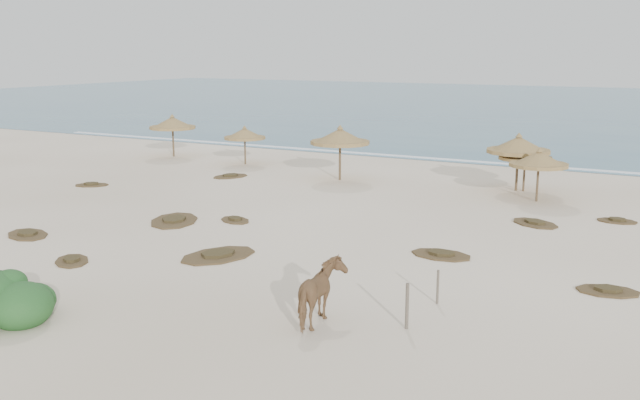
# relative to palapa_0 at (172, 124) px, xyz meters

# --- Properties ---
(ground) EXTENTS (160.00, 160.00, 0.00)m
(ground) POSITION_rel_palapa_0_xyz_m (18.62, -18.93, -2.18)
(ground) COLOR #FAE7CE
(ground) RESTS_ON ground
(ocean) EXTENTS (200.00, 100.00, 0.01)m
(ocean) POSITION_rel_palapa_0_xyz_m (18.62, 56.07, -2.18)
(ocean) COLOR #295B7D
(ocean) RESTS_ON ground
(foam_line) EXTENTS (70.00, 0.60, 0.01)m
(foam_line) POSITION_rel_palapa_0_xyz_m (18.62, 7.07, -2.18)
(foam_line) COLOR white
(foam_line) RESTS_ON ground
(palapa_0) EXTENTS (3.32, 3.32, 2.81)m
(palapa_0) POSITION_rel_palapa_0_xyz_m (0.00, 0.00, 0.00)
(palapa_0) COLOR brown
(palapa_0) RESTS_ON ground
(palapa_1) EXTENTS (3.10, 3.10, 2.39)m
(palapa_1) POSITION_rel_palapa_0_xyz_m (6.01, -0.48, -0.32)
(palapa_1) COLOR brown
(palapa_1) RESTS_ON ground
(palapa_2) EXTENTS (4.02, 4.02, 3.00)m
(palapa_2) POSITION_rel_palapa_0_xyz_m (13.58, -2.60, 0.15)
(palapa_2) COLOR brown
(palapa_2) RESTS_ON ground
(palapa_3) EXTENTS (3.75, 3.75, 2.93)m
(palapa_3) POSITION_rel_palapa_0_xyz_m (22.76, -1.16, 0.09)
(palapa_3) COLOR brown
(palapa_3) RESTS_ON ground
(palapa_4) EXTENTS (3.10, 3.10, 2.46)m
(palapa_4) POSITION_rel_palapa_0_xyz_m (23.11, -1.13, -0.27)
(palapa_4) COLOR brown
(palapa_4) RESTS_ON ground
(palapa_5) EXTENTS (3.39, 3.39, 2.53)m
(palapa_5) POSITION_rel_palapa_0_xyz_m (24.20, -3.32, -0.22)
(palapa_5) COLOR brown
(palapa_5) RESTS_ON ground
(horse) EXTENTS (1.17, 2.07, 1.66)m
(horse) POSITION_rel_palapa_0_xyz_m (22.39, -21.47, -1.35)
(horse) COLOR brown
(horse) RESTS_ON ground
(fence_post_near) EXTENTS (0.10, 0.10, 1.21)m
(fence_post_near) POSITION_rel_palapa_0_xyz_m (24.46, -20.71, -1.58)
(fence_post_near) COLOR #665B4C
(fence_post_near) RESTS_ON ground
(fence_post_far) EXTENTS (0.09, 0.09, 0.98)m
(fence_post_far) POSITION_rel_palapa_0_xyz_m (24.56, -18.61, -1.69)
(fence_post_far) COLOR #665B4C
(fence_post_far) RESTS_ON ground
(scrub_0) EXTENTS (2.50, 2.12, 0.16)m
(scrub_0) POSITION_rel_palapa_0_xyz_m (8.30, -18.80, -2.13)
(scrub_0) COLOR brown
(scrub_0) RESTS_ON ground
(scrub_1) EXTENTS (3.02, 3.45, 0.16)m
(scrub_1) POSITION_rel_palapa_0_xyz_m (11.79, -14.39, -2.13)
(scrub_1) COLOR brown
(scrub_1) RESTS_ON ground
(scrub_2) EXTENTS (1.87, 1.64, 0.16)m
(scrub_2) POSITION_rel_palapa_0_xyz_m (13.97, -13.14, -2.13)
(scrub_2) COLOR brown
(scrub_2) RESTS_ON ground
(scrub_3) EXTENTS (2.20, 1.49, 0.16)m
(scrub_3) POSITION_rel_palapa_0_xyz_m (23.14, -14.02, -2.13)
(scrub_3) COLOR brown
(scrub_3) RESTS_ON ground
(scrub_4) EXTENTS (2.02, 1.54, 0.16)m
(scrub_4) POSITION_rel_palapa_0_xyz_m (28.66, -15.35, -2.13)
(scrub_4) COLOR brown
(scrub_4) RESTS_ON ground
(scrub_6) EXTENTS (2.05, 2.43, 0.16)m
(scrub_6) POSITION_rel_palapa_0_xyz_m (7.79, -4.64, -2.13)
(scrub_6) COLOR brown
(scrub_6) RESTS_ON ground
(scrub_7) EXTENTS (2.51, 2.29, 0.16)m
(scrub_7) POSITION_rel_palapa_0_xyz_m (25.06, -7.88, -2.13)
(scrub_7) COLOR brown
(scrub_7) RESTS_ON ground
(scrub_8) EXTENTS (2.07, 1.85, 0.16)m
(scrub_8) POSITION_rel_palapa_0_xyz_m (2.89, -10.17, -2.13)
(scrub_8) COLOR brown
(scrub_8) RESTS_ON ground
(scrub_9) EXTENTS (2.69, 3.28, 0.16)m
(scrub_9) POSITION_rel_palapa_0_xyz_m (16.40, -17.68, -2.13)
(scrub_9) COLOR brown
(scrub_9) RESTS_ON ground
(scrub_10) EXTENTS (1.63, 1.10, 0.16)m
(scrub_10) POSITION_rel_palapa_0_xyz_m (27.97, -5.89, -2.13)
(scrub_10) COLOR brown
(scrub_10) RESTS_ON ground
(scrub_11) EXTENTS (1.97, 1.92, 0.16)m
(scrub_11) POSITION_rel_palapa_0_xyz_m (12.46, -20.50, -2.13)
(scrub_11) COLOR brown
(scrub_11) RESTS_ON ground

